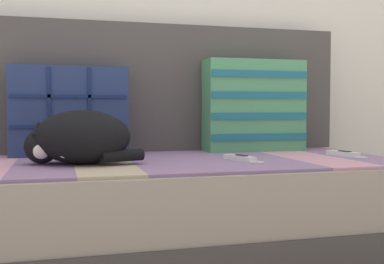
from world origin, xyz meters
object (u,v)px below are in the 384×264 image
at_px(couch, 155,211).
at_px(sleeping_cat, 78,139).
at_px(game_remote_far, 344,154).
at_px(throw_pillow_striped, 254,106).
at_px(throw_pillow_quilted, 69,111).
at_px(game_remote_near, 241,158).

height_order(couch, sleeping_cat, sleeping_cat).
bearing_deg(game_remote_far, throw_pillow_striped, 126.40).
height_order(sleeping_cat, game_remote_far, sleeping_cat).
xyz_separation_m(throw_pillow_quilted, sleeping_cat, (0.02, -0.32, -0.09)).
relative_size(game_remote_near, game_remote_far, 1.00).
height_order(throw_pillow_striped, game_remote_far, throw_pillow_striped).
height_order(couch, throw_pillow_quilted, throw_pillow_quilted).
bearing_deg(game_remote_far, sleeping_cat, -179.98).
distance_m(couch, sleeping_cat, 0.40).
distance_m(throw_pillow_quilted, game_remote_far, 1.08).
bearing_deg(throw_pillow_quilted, game_remote_far, -17.68).
bearing_deg(game_remote_far, throw_pillow_quilted, 162.32).
bearing_deg(couch, game_remote_near, -26.91).
height_order(throw_pillow_quilted, game_remote_far, throw_pillow_quilted).
bearing_deg(game_remote_near, throw_pillow_quilted, 147.19).
xyz_separation_m(throw_pillow_striped, sleeping_cat, (-0.76, -0.32, -0.11)).
xyz_separation_m(sleeping_cat, game_remote_far, (0.99, 0.00, -0.08)).
xyz_separation_m(throw_pillow_striped, game_remote_far, (0.24, -0.32, -0.19)).
relative_size(throw_pillow_striped, game_remote_near, 2.19).
bearing_deg(sleeping_cat, throw_pillow_quilted, 93.34).
distance_m(sleeping_cat, game_remote_near, 0.56).
height_order(game_remote_near, game_remote_far, same).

